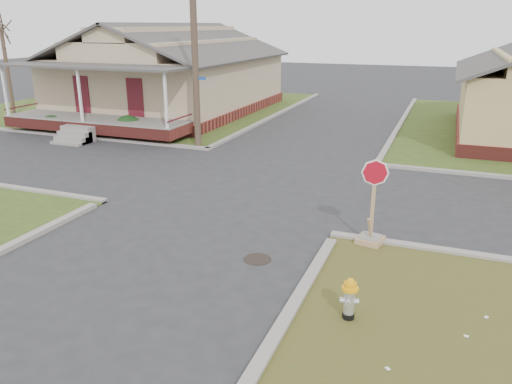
% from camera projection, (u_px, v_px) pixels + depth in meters
% --- Properties ---
extents(ground, '(120.00, 120.00, 0.00)m').
position_uv_depth(ground, '(184.00, 237.00, 12.73)').
color(ground, '#2B2B2E').
rests_on(ground, ground).
extents(verge_far_left, '(19.00, 19.00, 0.05)m').
position_uv_depth(verge_far_left, '(143.00, 106.00, 33.08)').
color(verge_far_left, '#344B1A').
rests_on(verge_far_left, ground).
extents(curbs, '(80.00, 40.00, 0.12)m').
position_uv_depth(curbs, '(255.00, 182.00, 17.15)').
color(curbs, gray).
rests_on(curbs, ground).
extents(manhole, '(0.64, 0.64, 0.01)m').
position_uv_depth(manhole, '(257.00, 259.00, 11.54)').
color(manhole, black).
rests_on(manhole, ground).
extents(corner_house, '(10.10, 15.50, 5.30)m').
position_uv_depth(corner_house, '(171.00, 75.00, 30.17)').
color(corner_house, maroon).
rests_on(corner_house, ground).
extents(utility_pole, '(1.80, 0.28, 9.00)m').
position_uv_depth(utility_pole, '(194.00, 37.00, 20.55)').
color(utility_pole, '#3C2D22').
rests_on(utility_pole, ground).
extents(tree_far_left, '(0.22, 0.22, 4.90)m').
position_uv_depth(tree_far_left, '(8.00, 73.00, 28.69)').
color(tree_far_left, '#3C2D22').
rests_on(tree_far_left, verge_far_left).
extents(fire_hydrant, '(0.30, 0.30, 0.81)m').
position_uv_depth(fire_hydrant, '(350.00, 296.00, 9.01)').
color(fire_hydrant, black).
rests_on(fire_hydrant, ground).
extents(stop_sign, '(0.60, 0.59, 2.13)m').
position_uv_depth(stop_sign, '(371.00, 225.00, 12.16)').
color(stop_sign, tan).
rests_on(stop_sign, ground).
extents(hedge_left, '(1.23, 1.01, 0.94)m').
position_uv_depth(hedge_left, '(52.00, 123.00, 24.61)').
color(hedge_left, '#133312').
rests_on(hedge_left, verge_far_left).
extents(hedge_right, '(1.37, 1.12, 1.05)m').
position_uv_depth(hedge_right, '(129.00, 126.00, 23.77)').
color(hedge_right, '#133312').
rests_on(hedge_right, verge_far_left).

